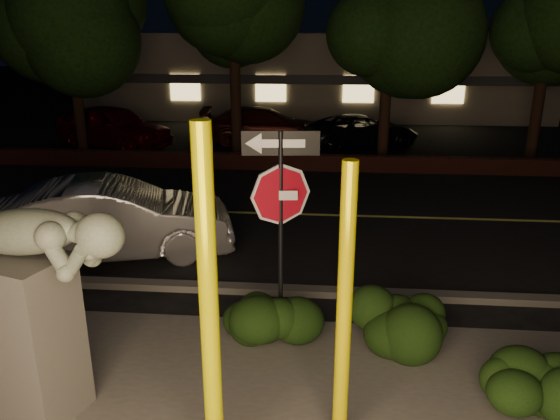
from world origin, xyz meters
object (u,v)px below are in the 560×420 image
Objects in this scene: yellow_pole_left at (209,316)px; parked_car_darkred at (264,126)px; parked_car_red at (113,126)px; yellow_pole_right at (344,314)px; signpost at (281,195)px; silver_sedan at (112,219)px; parked_car_dark at (361,131)px; sculpture at (32,289)px.

parked_car_darkred is at bearing 94.78° from yellow_pole_left.
yellow_pole_right is at bearing -127.39° from parked_car_red.
yellow_pole_left reaches higher than signpost.
yellow_pole_right reaches higher than parked_car_darkred.
parked_car_red is at bearing 5.38° from silver_sedan.
parked_car_red is at bearing 73.15° from parked_car_dark.
silver_sedan is at bearing 131.20° from parked_car_dark.
signpost is (-0.82, 2.12, 0.57)m from yellow_pole_right.
silver_sedan is (-3.08, 5.28, -1.04)m from yellow_pole_left.
parked_car_red reaches higher than parked_car_dark.
yellow_pole_left is at bearing 178.85° from parked_car_darkred.
sculpture is (-3.35, 0.19, 0.04)m from yellow_pole_right.
signpost is 14.58m from parked_car_red.
yellow_pole_left is at bearing -1.32° from sculpture.
yellow_pole_left is 2.23m from sculpture.
yellow_pole_left is 0.78× the size of parked_car_red.
yellow_pole_right reaches higher than parked_car_dark.
parked_car_dark is (3.66, -0.30, -0.09)m from parked_car_darkred.
yellow_pole_right is (1.25, 0.52, -0.21)m from yellow_pole_left.
sculpture is 15.26m from parked_car_red.
sculpture is 0.55× the size of parked_car_darkred.
signpost is 0.66× the size of silver_sedan.
yellow_pole_right is at bearing 14.06° from sculpture.
silver_sedan is 12.04m from parked_car_dark.
yellow_pole_left is 1.37m from yellow_pole_right.
yellow_pole_right is 1.05× the size of signpost.
signpost is 13.90m from parked_car_darkred.
silver_sedan is 11.20m from parked_car_darkred.
parked_car_red is at bearing 125.47° from sculpture.
yellow_pole_left is at bearing -157.32° from yellow_pole_right.
signpost is at bearing -126.16° from parked_car_red.
parked_car_red is (-7.30, 12.54, -1.37)m from signpost.
yellow_pole_left is 6.20m from silver_sedan.
sculpture is at bearing -138.14° from parked_car_red.
yellow_pole_right reaches higher than silver_sedan.
sculpture is 4.75m from silver_sedan.
signpost is at bearing -178.46° from parked_car_darkred.
signpost is 13.63m from parked_car_dark.
sculpture is 16.00m from parked_car_dark.
yellow_pole_left is 1.14× the size of yellow_pole_right.
yellow_pole_right is 16.78m from parked_car_red.
parked_car_darkred is (5.51, 1.17, -0.09)m from parked_car_red.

